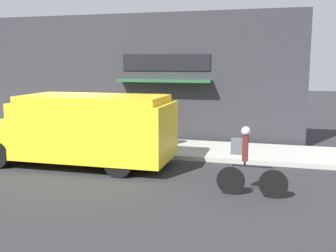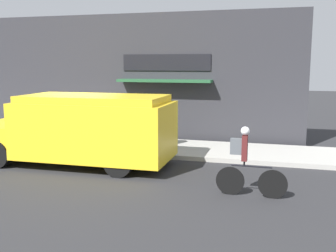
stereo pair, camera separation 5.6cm
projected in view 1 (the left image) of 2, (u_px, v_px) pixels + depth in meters
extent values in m
plane|color=#2B2B2D|center=(79.00, 154.00, 13.16)|extent=(70.00, 70.00, 0.00)
cube|color=#ADAAA3|center=(96.00, 144.00, 14.40)|extent=(28.00, 2.62, 0.14)
cube|color=#2D2D33|center=(112.00, 77.00, 15.60)|extent=(14.80, 0.18, 4.88)
cube|color=black|center=(166.00, 62.00, 14.83)|extent=(3.42, 0.05, 0.61)
cube|color=#235633|center=(164.00, 81.00, 14.66)|extent=(3.59, 0.60, 0.10)
cube|color=yellow|center=(95.00, 130.00, 11.41)|extent=(4.48, 2.17, 1.61)
cube|color=yellow|center=(6.00, 137.00, 12.22)|extent=(1.58, 1.97, 0.88)
cube|color=yellow|center=(94.00, 99.00, 11.27)|extent=(4.12, 1.99, 0.20)
cube|color=red|center=(78.00, 119.00, 12.96)|extent=(0.03, 0.44, 0.44)
cylinder|color=black|center=(34.00, 142.00, 13.04)|extent=(0.80, 0.27, 0.79)
cylinder|color=black|center=(141.00, 148.00, 12.11)|extent=(0.80, 0.27, 0.79)
cylinder|color=black|center=(119.00, 162.00, 10.38)|extent=(0.80, 0.27, 0.79)
cylinder|color=black|center=(273.00, 184.00, 8.75)|extent=(0.65, 0.05, 0.65)
cylinder|color=black|center=(231.00, 181.00, 9.01)|extent=(0.65, 0.05, 0.65)
cylinder|color=black|center=(252.00, 166.00, 8.82)|extent=(0.90, 0.05, 0.04)
cylinder|color=black|center=(245.00, 163.00, 8.85)|extent=(0.04, 0.04, 0.12)
cube|color=#561E1E|center=(245.00, 148.00, 8.80)|extent=(0.12, 0.20, 0.57)
sphere|color=white|center=(246.00, 131.00, 8.74)|extent=(0.20, 0.20, 0.20)
cube|color=#565B60|center=(237.00, 146.00, 8.85)|extent=(0.26, 0.14, 0.36)
cylinder|color=#2D5138|center=(163.00, 133.00, 13.75)|extent=(0.48, 0.48, 0.91)
cylinder|color=black|center=(163.00, 119.00, 13.68)|extent=(0.49, 0.49, 0.04)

